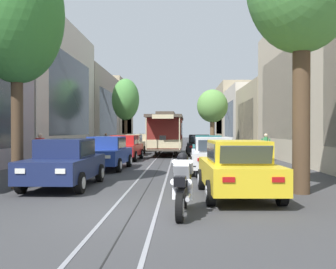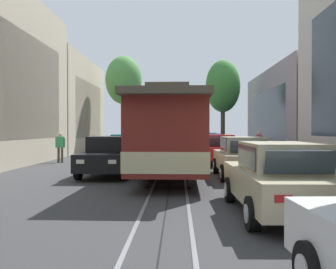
{
  "view_description": "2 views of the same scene",
  "coord_description": "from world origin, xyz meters",
  "views": [
    {
      "loc": [
        1.06,
        -8.57,
        1.84
      ],
      "look_at": [
        -0.06,
        27.25,
        1.53
      ],
      "focal_mm": 41.2,
      "sensor_mm": 36.0,
      "label": 1
    },
    {
      "loc": [
        -0.29,
        35.58,
        1.86
      ],
      "look_at": [
        0.42,
        10.34,
        1.52
      ],
      "focal_mm": 39.02,
      "sensor_mm": 36.0,
      "label": 2
    }
  ],
  "objects": [
    {
      "name": "parked_car_red_mid_left",
      "position": [
        -2.47,
        15.89,
        0.8
      ],
      "size": [
        2.12,
        4.41,
        1.58
      ],
      "color": "red",
      "rests_on": "ground"
    },
    {
      "name": "motorcycle_with_rider",
      "position": [
        1.12,
        -0.12,
        0.65
      ],
      "size": [
        0.58,
        1.99,
        1.37
      ],
      "color": "black",
      "rests_on": "ground"
    },
    {
      "name": "street_tree_kerb_right_near",
      "position": [
        4.63,
        2.87,
        6.2
      ],
      "size": [
        3.25,
        3.42,
        8.46
      ],
      "color": "#4C3826",
      "rests_on": "ground"
    },
    {
      "name": "pedestrian_crossing_far",
      "position": [
        6.35,
        15.28,
        0.96
      ],
      "size": [
        0.55,
        0.42,
        1.69
      ],
      "color": "#4C4233",
      "rests_on": "ground"
    },
    {
      "name": "trolley_track_rails",
      "position": [
        0.0,
        29.23,
        0.0
      ],
      "size": [
        1.14,
        70.45,
        0.01
      ],
      "color": "gray",
      "rests_on": "ground"
    },
    {
      "name": "parked_car_navy_near_left",
      "position": [
        -2.74,
        4.03,
        0.8
      ],
      "size": [
        2.03,
        4.37,
        1.58
      ],
      "color": "#19234C",
      "rests_on": "ground"
    },
    {
      "name": "parked_car_blue_second_left",
      "position": [
        -2.5,
        9.94,
        0.8
      ],
      "size": [
        2.13,
        4.42,
        1.58
      ],
      "color": "#233D93",
      "rests_on": "ground"
    },
    {
      "name": "pedestrian_on_right_pavement",
      "position": [
        -5.87,
        10.26,
        0.99
      ],
      "size": [
        0.55,
        0.29,
        1.74
      ],
      "color": "slate",
      "rests_on": "ground"
    },
    {
      "name": "parked_car_yellow_near_right",
      "position": [
        2.66,
        2.26,
        0.8
      ],
      "size": [
        2.08,
        4.4,
        1.58
      ],
      "color": "gold",
      "rests_on": "ground"
    },
    {
      "name": "parked_car_white_second_right",
      "position": [
        2.48,
        8.29,
        0.8
      ],
      "size": [
        2.08,
        4.4,
        1.58
      ],
      "color": "silver",
      "rests_on": "ground"
    },
    {
      "name": "street_tree_kerb_left_near",
      "position": [
        -4.18,
        3.65,
        5.6
      ],
      "size": [
        2.98,
        3.19,
        7.92
      ],
      "color": "#4C3826",
      "rests_on": "ground"
    },
    {
      "name": "parked_car_black_fourth_right",
      "position": [
        2.5,
        20.89,
        0.8
      ],
      "size": [
        2.06,
        4.39,
        1.58
      ],
      "color": "black",
      "rests_on": "ground"
    },
    {
      "name": "parked_car_teal_mid_right",
      "position": [
        2.73,
        14.51,
        0.8
      ],
      "size": [
        2.07,
        4.39,
        1.58
      ],
      "color": "#196B70",
      "rests_on": "ground"
    },
    {
      "name": "parked_car_beige_fifth_left",
      "position": [
        -2.5,
        27.57,
        0.8
      ],
      "size": [
        2.04,
        4.38,
        1.58
      ],
      "color": "#C1B28E",
      "rests_on": "ground"
    },
    {
      "name": "parked_car_beige_fourth_left",
      "position": [
        -2.76,
        21.42,
        0.8
      ],
      "size": [
        2.01,
        4.36,
        1.58
      ],
      "color": "#C1B28E",
      "rests_on": "ground"
    },
    {
      "name": "cable_car_trolley",
      "position": [
        -0.0,
        21.89,
        1.66
      ],
      "size": [
        2.73,
        9.16,
        3.28
      ],
      "color": "maroon",
      "rests_on": "ground"
    },
    {
      "name": "ground_plane",
      "position": [
        0.0,
        24.98,
        0.0
      ],
      "size": [
        160.0,
        160.0,
        0.0
      ],
      "primitive_type": "plane",
      "color": "#38383A"
    }
  ]
}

